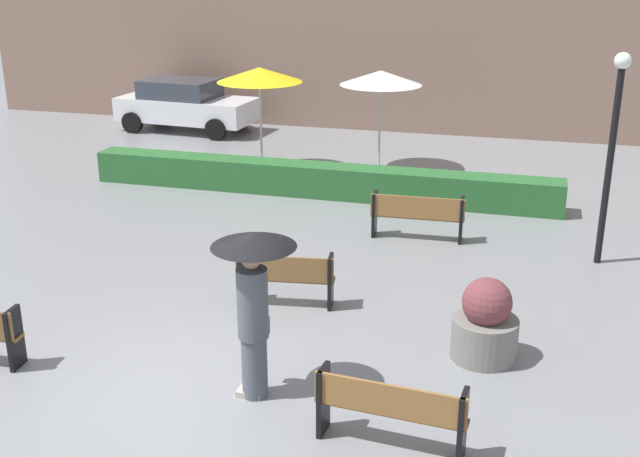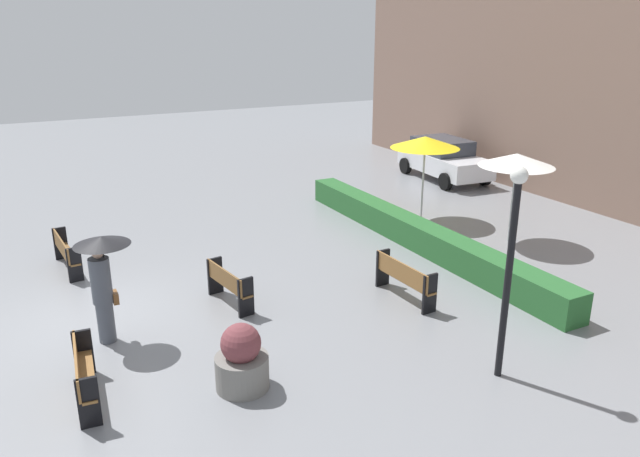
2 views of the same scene
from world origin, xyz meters
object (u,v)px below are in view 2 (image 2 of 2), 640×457
bench_mid_center (228,283)px  pedestrian_with_umbrella (103,273)px  bench_near_left (65,251)px  lamp_post (511,252)px  patio_umbrella_yellow (425,142)px  bench_near_right (83,372)px  bench_back_row (404,277)px  patio_umbrella_white (517,160)px  parked_car (444,158)px  planter_pot (242,361)px

bench_mid_center → pedestrian_with_umbrella: size_ratio=0.73×
bench_near_left → lamp_post: (8.56, 6.10, 1.78)m
pedestrian_with_umbrella → patio_umbrella_yellow: 10.59m
bench_near_right → pedestrian_with_umbrella: (-1.82, 0.68, 0.89)m
patio_umbrella_yellow → bench_mid_center: bearing=-67.8°
bench_back_row → bench_near_left: 8.29m
bench_mid_center → pedestrian_with_umbrella: pedestrian_with_umbrella is taller
patio_umbrella_white → parked_car: (-6.69, 3.00, -1.52)m
planter_pot → patio_umbrella_yellow: 10.46m
bench_near_left → planter_pot: (6.85, 2.03, -0.01)m
pedestrian_with_umbrella → patio_umbrella_yellow: patio_umbrella_yellow is taller
bench_near_right → bench_back_row: bearing=96.2°
bench_back_row → bench_near_left: size_ratio=0.96×
bench_near_left → patio_umbrella_yellow: patio_umbrella_yellow is taller
bench_mid_center → patio_umbrella_white: (-0.19, 8.32, 1.83)m
bench_near_left → lamp_post: size_ratio=0.51×
bench_mid_center → lamp_post: 6.06m
bench_near_left → patio_umbrella_yellow: size_ratio=0.72×
pedestrian_with_umbrella → planter_pot: size_ratio=1.82×
bench_back_row → lamp_post: size_ratio=0.49×
bench_near_right → planter_pot: (0.86, 2.38, -0.01)m
patio_umbrella_white → bench_back_row: bearing=-70.4°
patio_umbrella_yellow → bench_near_right: bearing=-63.7°
bench_back_row → bench_near_left: (-5.25, -6.42, -0.01)m
bench_near_right → planter_pot: bearing=70.1°
bench_near_right → lamp_post: (2.57, 6.45, 1.78)m
bench_back_row → patio_umbrella_white: patio_umbrella_white is taller
planter_pot → parked_car: (-10.00, 12.18, 0.31)m
patio_umbrella_yellow → parked_car: patio_umbrella_yellow is taller
bench_mid_center → patio_umbrella_white: 8.52m
bench_back_row → patio_umbrella_white: bearing=109.6°
bench_near_left → lamp_post: 10.66m
patio_umbrella_white → lamp_post: bearing=-45.5°
bench_back_row → planter_pot: bearing=-70.0°
bench_near_left → pedestrian_with_umbrella: 4.27m
bench_mid_center → bench_back_row: bearing=66.7°
bench_mid_center → pedestrian_with_umbrella: (0.43, -2.56, 0.90)m
bench_back_row → planter_pot: size_ratio=1.54×
patio_umbrella_white → parked_car: bearing=155.8°
planter_pot → bench_mid_center: bearing=164.5°
bench_back_row → patio_umbrella_yellow: patio_umbrella_yellow is taller
bench_near_left → patio_umbrella_yellow: bearing=86.0°
bench_near_left → pedestrian_with_umbrella: size_ratio=0.89×
bench_near_right → parked_car: bearing=122.1°
parked_car → bench_near_right: bearing=-57.9°
patio_umbrella_white → bench_near_right: bearing=-78.1°
bench_mid_center → bench_back_row: (1.52, 3.52, 0.02)m
pedestrian_with_umbrella → lamp_post: 7.30m
bench_near_right → bench_near_left: bench_near_left is taller
bench_near_right → bench_near_left: (-5.99, 0.35, -0.00)m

